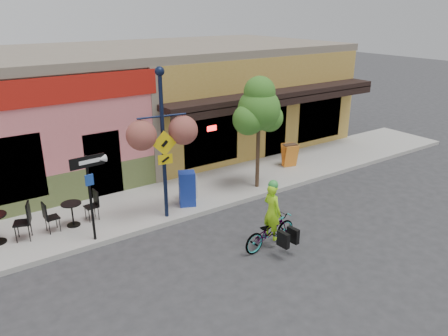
{
  "coord_description": "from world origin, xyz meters",
  "views": [
    {
      "loc": [
        -7.39,
        -9.8,
        6.04
      ],
      "look_at": [
        -0.24,
        0.5,
        1.4
      ],
      "focal_mm": 35.0,
      "sensor_mm": 36.0,
      "label": 1
    }
  ],
  "objects_px": {
    "building": "(135,101)",
    "cyclist_rider": "(272,220)",
    "lamp_post": "(163,146)",
    "newspaper_box_blue": "(187,189)",
    "one_way_sign": "(91,199)",
    "newspaper_box_grey": "(190,187)",
    "street_tree": "(258,133)",
    "bicycle": "(270,231)"
  },
  "relations": [
    {
      "from": "building",
      "to": "street_tree",
      "type": "bearing_deg",
      "value": -76.06
    },
    {
      "from": "one_way_sign",
      "to": "street_tree",
      "type": "xyz_separation_m",
      "value": [
        5.91,
        0.4,
        0.74
      ]
    },
    {
      "from": "building",
      "to": "newspaper_box_grey",
      "type": "distance_m",
      "value": 6.25
    },
    {
      "from": "one_way_sign",
      "to": "newspaper_box_grey",
      "type": "distance_m",
      "value": 3.64
    },
    {
      "from": "street_tree",
      "to": "newspaper_box_grey",
      "type": "bearing_deg",
      "value": 169.98
    },
    {
      "from": "building",
      "to": "street_tree",
      "type": "relative_size",
      "value": 4.7
    },
    {
      "from": "building",
      "to": "lamp_post",
      "type": "bearing_deg",
      "value": -107.42
    },
    {
      "from": "cyclist_rider",
      "to": "bicycle",
      "type": "bearing_deg",
      "value": 85.4
    },
    {
      "from": "newspaper_box_grey",
      "to": "street_tree",
      "type": "distance_m",
      "value": 2.93
    },
    {
      "from": "cyclist_rider",
      "to": "one_way_sign",
      "type": "relative_size",
      "value": 0.65
    },
    {
      "from": "bicycle",
      "to": "street_tree",
      "type": "relative_size",
      "value": 0.45
    },
    {
      "from": "building",
      "to": "newspaper_box_blue",
      "type": "distance_m",
      "value": 6.61
    },
    {
      "from": "newspaper_box_blue",
      "to": "one_way_sign",
      "type": "bearing_deg",
      "value": -147.78
    },
    {
      "from": "newspaper_box_grey",
      "to": "street_tree",
      "type": "height_order",
      "value": "street_tree"
    },
    {
      "from": "cyclist_rider",
      "to": "newspaper_box_grey",
      "type": "bearing_deg",
      "value": 1.51
    },
    {
      "from": "building",
      "to": "one_way_sign",
      "type": "xyz_separation_m",
      "value": [
        -4.33,
        -6.78,
        -0.91
      ]
    },
    {
      "from": "newspaper_box_grey",
      "to": "bicycle",
      "type": "bearing_deg",
      "value": -99.67
    },
    {
      "from": "lamp_post",
      "to": "newspaper_box_blue",
      "type": "height_order",
      "value": "lamp_post"
    },
    {
      "from": "bicycle",
      "to": "one_way_sign",
      "type": "xyz_separation_m",
      "value": [
        -3.79,
        2.78,
        0.89
      ]
    },
    {
      "from": "cyclist_rider",
      "to": "street_tree",
      "type": "distance_m",
      "value": 4.01
    },
    {
      "from": "building",
      "to": "cyclist_rider",
      "type": "relative_size",
      "value": 11.82
    },
    {
      "from": "one_way_sign",
      "to": "newspaper_box_blue",
      "type": "xyz_separation_m",
      "value": [
        3.16,
        0.47,
        -0.64
      ]
    },
    {
      "from": "bicycle",
      "to": "lamp_post",
      "type": "xyz_separation_m",
      "value": [
        -1.55,
        2.91,
        1.91
      ]
    },
    {
      "from": "one_way_sign",
      "to": "newspaper_box_grey",
      "type": "height_order",
      "value": "one_way_sign"
    },
    {
      "from": "bicycle",
      "to": "one_way_sign",
      "type": "distance_m",
      "value": 4.78
    },
    {
      "from": "building",
      "to": "newspaper_box_blue",
      "type": "relative_size",
      "value": 16.53
    },
    {
      "from": "one_way_sign",
      "to": "newspaper_box_grey",
      "type": "relative_size",
      "value": 2.97
    },
    {
      "from": "bicycle",
      "to": "newspaper_box_grey",
      "type": "bearing_deg",
      "value": 0.72
    },
    {
      "from": "lamp_post",
      "to": "one_way_sign",
      "type": "distance_m",
      "value": 2.46
    },
    {
      "from": "lamp_post",
      "to": "street_tree",
      "type": "relative_size",
      "value": 1.14
    },
    {
      "from": "newspaper_box_blue",
      "to": "street_tree",
      "type": "distance_m",
      "value": 3.09
    },
    {
      "from": "cyclist_rider",
      "to": "building",
      "type": "bearing_deg",
      "value": -7.52
    },
    {
      "from": "street_tree",
      "to": "one_way_sign",
      "type": "bearing_deg",
      "value": -176.16
    },
    {
      "from": "cyclist_rider",
      "to": "street_tree",
      "type": "xyz_separation_m",
      "value": [
        2.07,
        3.17,
        1.31
      ]
    },
    {
      "from": "cyclist_rider",
      "to": "newspaper_box_blue",
      "type": "height_order",
      "value": "cyclist_rider"
    },
    {
      "from": "lamp_post",
      "to": "one_way_sign",
      "type": "bearing_deg",
      "value": -168.09
    },
    {
      "from": "cyclist_rider",
      "to": "one_way_sign",
      "type": "xyz_separation_m",
      "value": [
        -3.84,
        2.78,
        0.57
      ]
    },
    {
      "from": "building",
      "to": "street_tree",
      "type": "distance_m",
      "value": 6.58
    },
    {
      "from": "lamp_post",
      "to": "street_tree",
      "type": "xyz_separation_m",
      "value": [
        3.67,
        0.27,
        -0.28
      ]
    },
    {
      "from": "building",
      "to": "newspaper_box_blue",
      "type": "xyz_separation_m",
      "value": [
        -1.17,
        -6.32,
        -1.55
      ]
    },
    {
      "from": "building",
      "to": "newspaper_box_grey",
      "type": "relative_size",
      "value": 22.66
    },
    {
      "from": "bicycle",
      "to": "lamp_post",
      "type": "height_order",
      "value": "lamp_post"
    }
  ]
}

